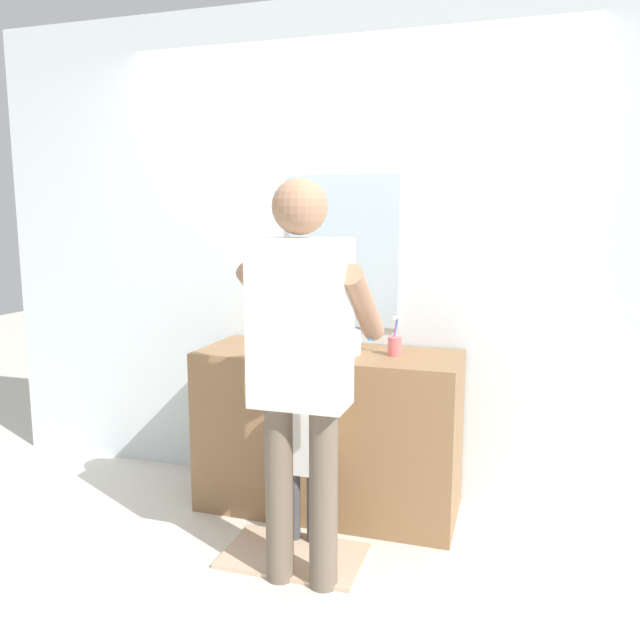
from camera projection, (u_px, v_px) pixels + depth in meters
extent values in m
plane|color=silver|center=(311.00, 533.00, 3.18)|extent=(14.00, 14.00, 0.00)
cube|color=silver|center=(346.00, 254.00, 3.55)|extent=(4.40, 0.08, 2.70)
cube|color=silver|center=(343.00, 251.00, 3.50)|extent=(0.62, 0.02, 0.83)
cube|color=olive|center=(329.00, 431.00, 3.40)|extent=(1.36, 0.54, 0.86)
cylinder|color=white|center=(328.00, 342.00, 3.30)|extent=(0.35, 0.35, 0.11)
cylinder|color=silver|center=(328.00, 341.00, 3.30)|extent=(0.28, 0.28, 0.09)
cylinder|color=#B7BABF|center=(339.00, 328.00, 3.51)|extent=(0.03, 0.03, 0.18)
cylinder|color=#B7BABF|center=(336.00, 315.00, 3.44)|extent=(0.02, 0.12, 0.02)
cylinder|color=#B7BABF|center=(327.00, 339.00, 3.54)|extent=(0.04, 0.04, 0.05)
cylinder|color=#B7BABF|center=(352.00, 341.00, 3.50)|extent=(0.04, 0.04, 0.05)
cylinder|color=#D86666|center=(395.00, 346.00, 3.23)|extent=(0.07, 0.07, 0.09)
cylinder|color=#E5387F|center=(394.00, 336.00, 3.24)|extent=(0.04, 0.02, 0.17)
cube|color=white|center=(395.00, 317.00, 3.22)|extent=(0.01, 0.02, 0.02)
cylinder|color=blue|center=(395.00, 336.00, 3.24)|extent=(0.04, 0.02, 0.17)
cube|color=white|center=(395.00, 317.00, 3.22)|extent=(0.01, 0.02, 0.02)
cube|color=#CCAD8E|center=(294.00, 556.00, 2.95)|extent=(0.64, 0.40, 0.02)
cylinder|color=#47474C|center=(295.00, 507.00, 3.07)|extent=(0.05, 0.05, 0.36)
cylinder|color=#47474C|center=(312.00, 509.00, 3.04)|extent=(0.05, 0.05, 0.36)
cube|color=white|center=(303.00, 441.00, 3.00)|extent=(0.18, 0.10, 0.31)
sphere|color=beige|center=(303.00, 396.00, 2.96)|extent=(0.10, 0.10, 0.10)
cylinder|color=beige|center=(290.00, 427.00, 3.10)|extent=(0.04, 0.22, 0.17)
cylinder|color=beige|center=(328.00, 432.00, 3.04)|extent=(0.04, 0.22, 0.17)
cylinder|color=#6B5B4C|center=(279.00, 492.00, 2.72)|extent=(0.12, 0.12, 0.79)
cylinder|color=#6B5B4C|center=(323.00, 499.00, 2.66)|extent=(0.12, 0.12, 0.79)
cube|color=white|center=(300.00, 323.00, 2.58)|extent=(0.39, 0.22, 0.68)
sphere|color=#A87A5B|center=(300.00, 207.00, 2.50)|extent=(0.22, 0.22, 0.22)
cylinder|color=#A87A5B|center=(267.00, 301.00, 2.80)|extent=(0.10, 0.48, 0.37)
cylinder|color=#A87A5B|center=(363.00, 305.00, 2.67)|extent=(0.10, 0.48, 0.37)
cylinder|color=blue|center=(372.00, 339.00, 2.87)|extent=(0.01, 0.14, 0.03)
cube|color=white|center=(376.00, 334.00, 2.94)|extent=(0.01, 0.02, 0.02)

